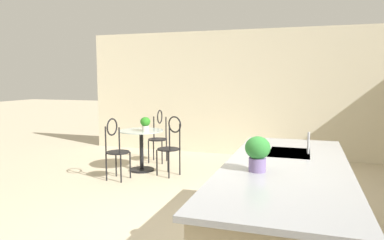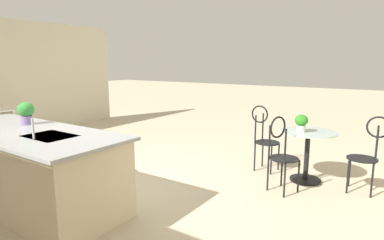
# 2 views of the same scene
# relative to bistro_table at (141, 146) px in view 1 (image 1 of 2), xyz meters

# --- Properties ---
(ground_plane) EXTENTS (40.00, 40.00, 0.00)m
(ground_plane) POSITION_rel_bistro_table_xyz_m (2.33, 1.83, -0.45)
(ground_plane) COLOR beige
(wall_left_window) EXTENTS (0.12, 7.80, 2.70)m
(wall_left_window) POSITION_rel_bistro_table_xyz_m (-1.93, 1.83, 0.90)
(wall_left_window) COLOR beige
(wall_left_window) RESTS_ON ground
(kitchen_island) EXTENTS (2.80, 1.06, 0.92)m
(kitchen_island) POSITION_rel_bistro_table_xyz_m (2.63, 2.68, 0.02)
(kitchen_island) COLOR beige
(kitchen_island) RESTS_ON ground
(bistro_table) EXTENTS (0.80, 0.80, 0.74)m
(bistro_table) POSITION_rel_bistro_table_xyz_m (0.00, 0.00, 0.00)
(bistro_table) COLOR black
(bistro_table) RESTS_ON ground
(chair_near_window) EXTENTS (0.49, 0.40, 1.04)m
(chair_near_window) POSITION_rel_bistro_table_xyz_m (-0.77, 0.01, 0.13)
(chair_near_window) COLOR black
(chair_near_window) RESTS_ON ground
(chair_by_island) EXTENTS (0.50, 0.41, 1.04)m
(chair_by_island) POSITION_rel_bistro_table_xyz_m (0.70, -0.12, 0.13)
(chair_by_island) COLOR black
(chair_by_island) RESTS_ON ground
(chair_toward_desk) EXTENTS (0.49, 0.52, 1.04)m
(chair_toward_desk) POSITION_rel_bistro_table_xyz_m (0.17, 0.63, 0.13)
(chair_toward_desk) COLOR black
(chair_toward_desk) RESTS_ON ground
(sink_faucet) EXTENTS (0.02, 0.02, 0.22)m
(sink_faucet) POSITION_rel_bistro_table_xyz_m (2.08, 2.86, 0.58)
(sink_faucet) COLOR #B2B5BA
(sink_faucet) RESTS_ON kitchen_island
(potted_plant_on_table) EXTENTS (0.18, 0.18, 0.25)m
(potted_plant_on_table) POSITION_rel_bistro_table_xyz_m (0.07, 0.12, 0.44)
(potted_plant_on_table) COLOR beige
(potted_plant_on_table) RESTS_ON bistro_table
(potted_plant_counter_near) EXTENTS (0.20, 0.20, 0.29)m
(potted_plant_counter_near) POSITION_rel_bistro_table_xyz_m (2.93, 2.46, 0.64)
(potted_plant_counter_near) COLOR #7A669E
(potted_plant_counter_near) RESTS_ON kitchen_island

